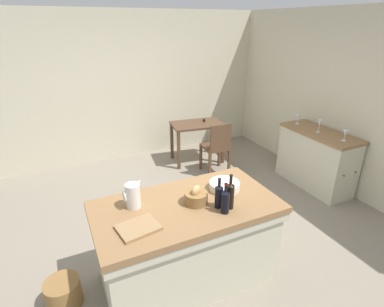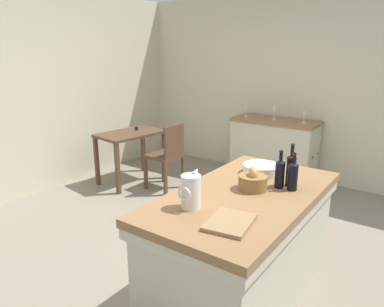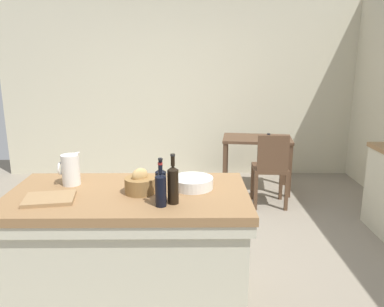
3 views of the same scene
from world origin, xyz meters
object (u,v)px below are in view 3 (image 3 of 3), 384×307
wash_bowl (192,183)px  wine_bottle_green (161,189)px  writing_desk (257,146)px  pitcher (71,169)px  cutting_board (49,199)px  island_table (130,244)px  wine_bottle_dark (173,184)px  bread_basket (140,184)px  wooden_chair (271,167)px  wine_bottle_amber (161,183)px

wash_bowl → wine_bottle_green: (-0.20, -0.34, 0.08)m
writing_desk → pitcher: 2.95m
cutting_board → writing_desk: bearing=55.2°
pitcher → wash_bowl: 0.90m
island_table → wine_bottle_dark: wine_bottle_dark is taller
wine_bottle_dark → cutting_board: bearing=176.0°
pitcher → bread_basket: (0.53, -0.18, -0.05)m
wine_bottle_green → bread_basket: bearing=123.4°
wooden_chair → wash_bowl: bearing=-118.1°
cutting_board → pitcher: bearing=80.9°
writing_desk → wine_bottle_green: 2.98m
cutting_board → wine_bottle_green: (0.74, -0.10, 0.10)m
wine_bottle_amber → wine_bottle_green: 0.10m
wash_bowl → bread_basket: 0.38m
wash_bowl → pitcher: bearing=174.8°
cutting_board → wine_bottle_amber: size_ratio=1.11×
wooden_chair → wine_bottle_amber: bearing=-119.7°
wash_bowl → wine_bottle_dark: (-0.13, -0.30, 0.09)m
pitcher → wine_bottle_amber: wine_bottle_amber is taller
writing_desk → bread_basket: 2.81m
bread_basket → wine_bottle_amber: size_ratio=0.74×
writing_desk → wine_bottle_amber: wine_bottle_amber is taller
bread_basket → wine_bottle_amber: wine_bottle_amber is taller
writing_desk → wooden_chair: size_ratio=1.07×
wooden_chair → wine_bottle_dark: (-1.08, -2.09, 0.50)m
wooden_chair → wash_bowl: size_ratio=3.04×
island_table → wooden_chair: size_ratio=1.85×
wine_bottle_dark → wine_bottle_green: wine_bottle_dark is taller
island_table → writing_desk: size_ratio=1.73×
wine_bottle_amber → wine_bottle_green: (0.01, -0.10, -0.00)m
writing_desk → wooden_chair: 0.63m
pitcher → bread_basket: bearing=-19.1°
wash_bowl → cutting_board: 0.97m
writing_desk → wine_bottle_dark: (-1.02, -2.70, 0.39)m
island_table → wine_bottle_amber: bearing=-33.2°
island_table → wash_bowl: 0.63m
wine_bottle_green → cutting_board: bearing=172.1°
wooden_chair → wine_bottle_green: wine_bottle_green is taller
wash_bowl → wine_bottle_amber: wine_bottle_amber is taller
wash_bowl → bread_basket: bread_basket is taller
pitcher → wine_bottle_green: 0.81m
cutting_board → wooden_chair: bearing=46.9°
pitcher → wash_bowl: (0.89, -0.08, -0.08)m
pitcher → wine_bottle_green: (0.69, -0.42, -0.00)m
pitcher → bread_basket: pitcher is taller
writing_desk → wine_bottle_amber: bearing=-112.6°
wine_bottle_dark → wine_bottle_amber: wine_bottle_dark is taller
wash_bowl → wine_bottle_dark: wine_bottle_dark is taller
wooden_chair → pitcher: bearing=-137.2°
cutting_board → wine_bottle_green: size_ratio=1.12×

